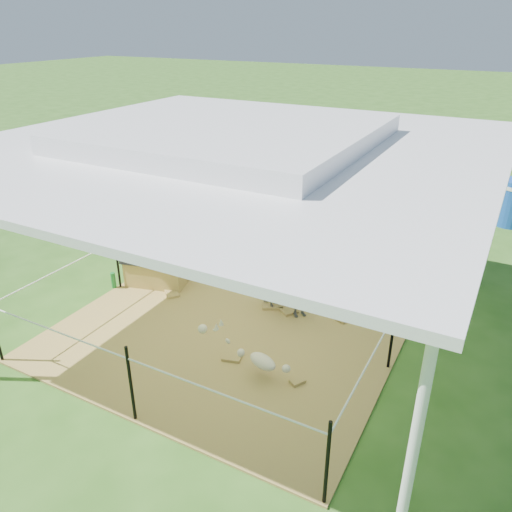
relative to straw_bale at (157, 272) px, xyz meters
The scene contains 13 objects.
ground 1.83m from the straw_bale, 12.11° to the right, with size 90.00×90.00×0.00m, color #2D5919.
hay_patch 1.83m from the straw_bale, 12.11° to the right, with size 4.60×4.60×0.03m, color brown.
canopy_tent 3.05m from the straw_bale, 12.11° to the right, with size 6.30×6.30×2.90m.
rope_fence 1.86m from the straw_bale, 12.11° to the right, with size 4.54×4.54×1.00m.
straw_bale is the anchor object (origin of this frame).
dark_cloth 0.24m from the straw_bale, ahead, with size 1.03×0.54×0.05m, color black.
woman 0.80m from the straw_bale, ahead, with size 0.42×0.28×1.16m, color red.
green_bottle 0.72m from the straw_bale, 140.71° to the right, with size 0.08×0.08×0.27m, color #19722A.
pony 2.32m from the straw_bale, ahead, with size 0.42×0.91×0.77m, color #4C4B50.
pink_hat 2.39m from the straw_bale, ahead, with size 0.24×0.24×0.11m, color pink.
foal 3.01m from the straw_bale, 26.21° to the right, with size 0.99×0.55×0.55m, color beige, non-canonical shape.
picnic_table_near 7.93m from the straw_bale, 66.26° to the left, with size 1.61×1.16×0.67m, color brown.
distant_person 8.00m from the straw_bale, 57.58° to the left, with size 0.50×0.39×1.04m, color #3386C2.
Camera 1 is at (3.21, -5.36, 4.06)m, focal length 35.00 mm.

